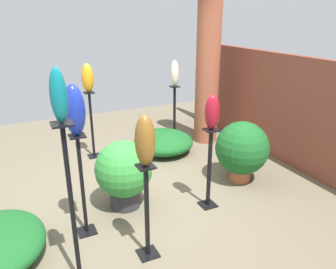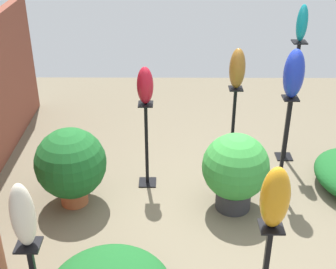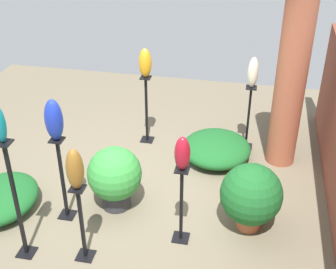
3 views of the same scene
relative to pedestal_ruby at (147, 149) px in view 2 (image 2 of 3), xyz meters
The scene contains 13 objects.
ground_plane 1.01m from the pedestal_ruby, 135.36° to the right, with size 8.00×8.00×0.00m, color #6B604C.
pedestal_ruby is the anchor object (origin of this frame).
pedestal_teal 1.84m from the pedestal_ruby, 70.98° to the right, with size 0.20×0.20×1.52m.
pedestal_cobalt 1.51m from the pedestal_ruby, 94.74° to the right, with size 0.20×0.20×1.15m.
pedestal_bronze 1.15m from the pedestal_ruby, 63.75° to the right, with size 0.20×0.20×0.99m.
art_vase_ruby 0.77m from the pedestal_ruby, behind, with size 0.17×0.18×0.41m, color maroon.
art_vase_amber 2.48m from the pedestal_ruby, 156.40° to the right, with size 0.17×0.19×0.45m, color orange.
art_vase_teal 2.22m from the pedestal_ruby, 70.98° to the right, with size 0.13×0.12×0.42m, color #0F727A.
art_vase_cobalt 1.78m from the pedestal_ruby, 94.74° to the right, with size 0.22×0.21×0.52m, color #192D9E.
art_vase_ivory 2.47m from the pedestal_ruby, 163.76° to the left, with size 0.15×0.16×0.47m, color beige.
art_vase_bronze 1.38m from the pedestal_ruby, 63.75° to the right, with size 0.19×0.18×0.48m, color brown.
potted_plant_front_right 1.04m from the pedestal_ruby, 115.42° to the right, with size 0.70×0.70×0.86m.
potted_plant_front_left 0.87m from the pedestal_ruby, 115.61° to the left, with size 0.76×0.76×0.88m.
Camera 2 is at (-3.91, 0.37, 3.10)m, focal length 50.00 mm.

